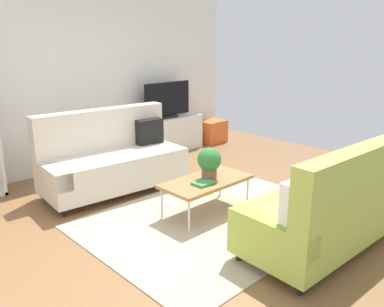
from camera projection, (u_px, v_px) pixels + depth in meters
ground_plane at (198, 219)px, 4.61m from camera, size 7.68×7.68×0.00m
wall_far at (72, 77)px, 6.14m from camera, size 6.40×0.12×2.90m
area_rug at (215, 218)px, 4.61m from camera, size 2.90×2.20×0.01m
couch_beige at (113, 159)px, 5.39m from camera, size 1.96×1.00×1.10m
couch_green at (330, 207)px, 3.86m from camera, size 1.94×0.93×1.10m
coffee_table at (206, 182)px, 4.67m from camera, size 1.10×0.56×0.42m
tv_console at (167, 134)px, 7.30m from camera, size 1.40×0.44×0.64m
tv at (168, 101)px, 7.11m from camera, size 1.00×0.20×0.64m
storage_trunk at (212, 131)px, 7.99m from camera, size 0.52×0.40×0.44m
potted_plant at (209, 162)px, 4.64m from camera, size 0.28×0.28×0.38m
table_book_0 at (203, 183)px, 4.52m from camera, size 0.25×0.19×0.03m
vase_0 at (140, 118)px, 6.84m from camera, size 0.11×0.11×0.14m
bottle_0 at (151, 115)px, 6.88m from camera, size 0.05×0.05×0.21m
bottle_1 at (155, 115)px, 6.95m from camera, size 0.06×0.06×0.17m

